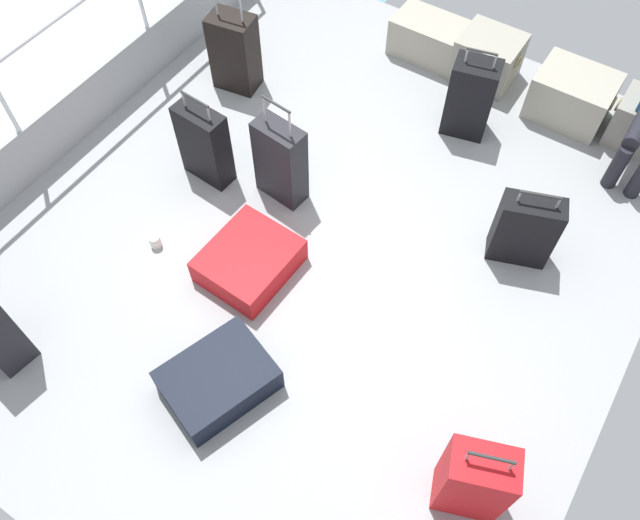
{
  "coord_description": "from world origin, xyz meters",
  "views": [
    {
      "loc": [
        1.44,
        -2.28,
        3.82
      ],
      "look_at": [
        0.19,
        -0.34,
        0.25
      ],
      "focal_mm": 36.04,
      "sensor_mm": 36.0,
      "label": 1
    }
  ],
  "objects_px": {
    "cargo_crate_0": "(428,38)",
    "suitcase_3": "(280,162)",
    "suitcase_5": "(525,230)",
    "suitcase_4": "(470,98)",
    "cargo_crate_1": "(488,58)",
    "paper_cup": "(155,241)",
    "cargo_crate_2": "(572,96)",
    "suitcase_2": "(235,52)",
    "suitcase_6": "(474,481)",
    "suitcase_0": "(204,145)",
    "suitcase_8": "(249,261)",
    "suitcase_1": "(218,380)"
  },
  "relations": [
    {
      "from": "suitcase_5",
      "to": "suitcase_8",
      "type": "relative_size",
      "value": 1.04
    },
    {
      "from": "suitcase_2",
      "to": "suitcase_6",
      "type": "distance_m",
      "value": 3.75
    },
    {
      "from": "suitcase_3",
      "to": "suitcase_4",
      "type": "bearing_deg",
      "value": 57.57
    },
    {
      "from": "suitcase_2",
      "to": "suitcase_5",
      "type": "height_order",
      "value": "suitcase_2"
    },
    {
      "from": "suitcase_0",
      "to": "suitcase_2",
      "type": "bearing_deg",
      "value": 114.5
    },
    {
      "from": "suitcase_0",
      "to": "paper_cup",
      "type": "bearing_deg",
      "value": -83.03
    },
    {
      "from": "suitcase_2",
      "to": "suitcase_5",
      "type": "xyz_separation_m",
      "value": [
        2.71,
        -0.35,
        -0.04
      ]
    },
    {
      "from": "cargo_crate_0",
      "to": "suitcase_2",
      "type": "xyz_separation_m",
      "value": [
        -1.18,
        -1.22,
        0.16
      ]
    },
    {
      "from": "paper_cup",
      "to": "cargo_crate_2",
      "type": "bearing_deg",
      "value": 55.24
    },
    {
      "from": "cargo_crate_2",
      "to": "suitcase_2",
      "type": "xyz_separation_m",
      "value": [
        -2.5,
        -1.17,
        0.13
      ]
    },
    {
      "from": "suitcase_0",
      "to": "suitcase_8",
      "type": "height_order",
      "value": "suitcase_0"
    },
    {
      "from": "suitcase_1",
      "to": "suitcase_4",
      "type": "bearing_deg",
      "value": 84.16
    },
    {
      "from": "suitcase_0",
      "to": "suitcase_8",
      "type": "bearing_deg",
      "value": -34.62
    },
    {
      "from": "suitcase_0",
      "to": "cargo_crate_1",
      "type": "bearing_deg",
      "value": 58.81
    },
    {
      "from": "suitcase_1",
      "to": "paper_cup",
      "type": "relative_size",
      "value": 7.7
    },
    {
      "from": "suitcase_0",
      "to": "suitcase_5",
      "type": "relative_size",
      "value": 1.15
    },
    {
      "from": "suitcase_4",
      "to": "cargo_crate_1",
      "type": "bearing_deg",
      "value": 100.71
    },
    {
      "from": "suitcase_8",
      "to": "paper_cup",
      "type": "xyz_separation_m",
      "value": [
        -0.69,
        -0.21,
        -0.06
      ]
    },
    {
      "from": "suitcase_4",
      "to": "suitcase_5",
      "type": "xyz_separation_m",
      "value": [
        0.85,
        -0.91,
        -0.04
      ]
    },
    {
      "from": "cargo_crate_1",
      "to": "suitcase_1",
      "type": "relative_size",
      "value": 0.69
    },
    {
      "from": "cargo_crate_0",
      "to": "cargo_crate_2",
      "type": "height_order",
      "value": "cargo_crate_2"
    },
    {
      "from": "cargo_crate_0",
      "to": "suitcase_5",
      "type": "distance_m",
      "value": 2.2
    },
    {
      "from": "cargo_crate_2",
      "to": "suitcase_6",
      "type": "height_order",
      "value": "suitcase_6"
    },
    {
      "from": "suitcase_4",
      "to": "suitcase_6",
      "type": "relative_size",
      "value": 1.01
    },
    {
      "from": "cargo_crate_2",
      "to": "paper_cup",
      "type": "bearing_deg",
      "value": -124.76
    },
    {
      "from": "suitcase_2",
      "to": "suitcase_6",
      "type": "height_order",
      "value": "suitcase_2"
    },
    {
      "from": "suitcase_5",
      "to": "paper_cup",
      "type": "bearing_deg",
      "value": -148.72
    },
    {
      "from": "suitcase_1",
      "to": "suitcase_0",
      "type": "bearing_deg",
      "value": 130.23
    },
    {
      "from": "suitcase_1",
      "to": "suitcase_8",
      "type": "distance_m",
      "value": 0.89
    },
    {
      "from": "cargo_crate_1",
      "to": "suitcase_0",
      "type": "relative_size",
      "value": 0.69
    },
    {
      "from": "suitcase_3",
      "to": "suitcase_4",
      "type": "relative_size",
      "value": 1.16
    },
    {
      "from": "suitcase_4",
      "to": "suitcase_5",
      "type": "bearing_deg",
      "value": -46.97
    },
    {
      "from": "cargo_crate_0",
      "to": "suitcase_4",
      "type": "distance_m",
      "value": 0.96
    },
    {
      "from": "suitcase_2",
      "to": "suitcase_5",
      "type": "bearing_deg",
      "value": -7.25
    },
    {
      "from": "suitcase_8",
      "to": "suitcase_4",
      "type": "bearing_deg",
      "value": 72.31
    },
    {
      "from": "suitcase_3",
      "to": "suitcase_1",
      "type": "bearing_deg",
      "value": -69.4
    },
    {
      "from": "suitcase_6",
      "to": "suitcase_8",
      "type": "distance_m",
      "value": 2.03
    },
    {
      "from": "suitcase_3",
      "to": "cargo_crate_1",
      "type": "bearing_deg",
      "value": 69.96
    },
    {
      "from": "cargo_crate_0",
      "to": "suitcase_0",
      "type": "relative_size",
      "value": 0.84
    },
    {
      "from": "suitcase_2",
      "to": "suitcase_3",
      "type": "distance_m",
      "value": 1.27
    },
    {
      "from": "cargo_crate_0",
      "to": "suitcase_0",
      "type": "bearing_deg",
      "value": -109.25
    },
    {
      "from": "suitcase_5",
      "to": "suitcase_8",
      "type": "bearing_deg",
      "value": -143.14
    },
    {
      "from": "suitcase_0",
      "to": "suitcase_6",
      "type": "xyz_separation_m",
      "value": [
        2.71,
        -1.12,
        0.01
      ]
    },
    {
      "from": "cargo_crate_0",
      "to": "suitcase_3",
      "type": "relative_size",
      "value": 0.72
    },
    {
      "from": "cargo_crate_2",
      "to": "suitcase_3",
      "type": "height_order",
      "value": "suitcase_3"
    },
    {
      "from": "cargo_crate_1",
      "to": "paper_cup",
      "type": "bearing_deg",
      "value": -112.72
    },
    {
      "from": "suitcase_5",
      "to": "paper_cup",
      "type": "xyz_separation_m",
      "value": [
        -2.2,
        -1.33,
        -0.24
      ]
    },
    {
      "from": "cargo_crate_0",
      "to": "suitcase_4",
      "type": "relative_size",
      "value": 0.84
    },
    {
      "from": "suitcase_0",
      "to": "suitcase_5",
      "type": "height_order",
      "value": "suitcase_0"
    },
    {
      "from": "cargo_crate_0",
      "to": "suitcase_4",
      "type": "bearing_deg",
      "value": -43.66
    }
  ]
}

